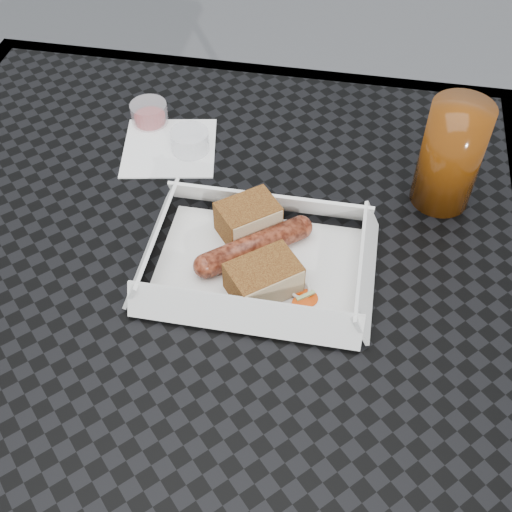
{
  "coord_description": "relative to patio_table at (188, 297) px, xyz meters",
  "views": [
    {
      "loc": [
        0.17,
        -0.45,
        1.29
      ],
      "look_at": [
        0.09,
        -0.01,
        0.78
      ],
      "focal_mm": 45.0,
      "sensor_mm": 36.0,
      "label": 1
    }
  ],
  "objects": [
    {
      "name": "food_tray",
      "position": [
        0.09,
        -0.0,
        0.08
      ],
      "size": [
        0.22,
        0.15,
        0.0
      ],
      "primitive_type": "cube",
      "color": "white",
      "rests_on": "patio_table"
    },
    {
      "name": "napkin",
      "position": [
        -0.06,
        0.18,
        0.08
      ],
      "size": [
        0.14,
        0.14,
        0.0
      ],
      "primitive_type": "cube",
      "rotation": [
        0.0,
        0.0,
        0.18
      ],
      "color": "white",
      "rests_on": "patio_table"
    },
    {
      "name": "condiment_cup_empty",
      "position": [
        -0.04,
        0.18,
        0.09
      ],
      "size": [
        0.05,
        0.05,
        0.03
      ],
      "primitive_type": "cylinder",
      "color": "silver",
      "rests_on": "patio_table"
    },
    {
      "name": "bread_near",
      "position": [
        0.07,
        0.05,
        0.1
      ],
      "size": [
        0.08,
        0.08,
        0.04
      ],
      "primitive_type": "cube",
      "rotation": [
        0.0,
        0.0,
        0.68
      ],
      "color": "brown",
      "rests_on": "food_tray"
    },
    {
      "name": "condiment_cup_sauce",
      "position": [
        -0.11,
        0.23,
        0.09
      ],
      "size": [
        0.05,
        0.05,
        0.03
      ],
      "primitive_type": "cylinder",
      "color": "maroon",
      "rests_on": "patio_table"
    },
    {
      "name": "patio_table",
      "position": [
        0.0,
        0.0,
        0.0
      ],
      "size": [
        0.8,
        0.8,
        0.74
      ],
      "color": "black",
      "rests_on": "ground"
    },
    {
      "name": "bratwurst",
      "position": [
        0.08,
        0.01,
        0.09
      ],
      "size": [
        0.12,
        0.1,
        0.03
      ],
      "rotation": [
        0.0,
        0.0,
        0.68
      ],
      "color": "brown",
      "rests_on": "food_tray"
    },
    {
      "name": "drink_glass",
      "position": [
        0.28,
        0.15,
        0.14
      ],
      "size": [
        0.07,
        0.07,
        0.13
      ],
      "primitive_type": "cylinder",
      "color": "#552607",
      "rests_on": "patio_table"
    },
    {
      "name": "bread_far",
      "position": [
        0.1,
        -0.03,
        0.1
      ],
      "size": [
        0.09,
        0.08,
        0.04
      ],
      "primitive_type": "cube",
      "rotation": [
        0.0,
        0.0,
        0.68
      ],
      "color": "brown",
      "rests_on": "food_tray"
    },
    {
      "name": "veg_garnish",
      "position": [
        0.14,
        -0.04,
        0.08
      ],
      "size": [
        0.03,
        0.03,
        0.0
      ],
      "color": "#D94209",
      "rests_on": "food_tray"
    },
    {
      "name": "ground",
      "position": [
        0.0,
        0.0,
        -0.67
      ],
      "size": [
        60.0,
        60.0,
        0.0
      ],
      "primitive_type": "plane",
      "color": "#58585B",
      "rests_on": "ground"
    }
  ]
}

